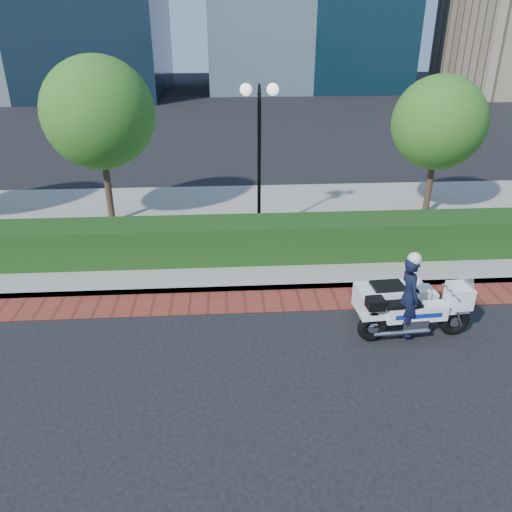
{
  "coord_description": "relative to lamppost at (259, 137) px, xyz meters",
  "views": [
    {
      "loc": [
        0.02,
        -8.34,
        5.75
      ],
      "look_at": [
        0.69,
        1.82,
        1.0
      ],
      "focal_mm": 35.0,
      "sensor_mm": 36.0,
      "label": 1
    }
  ],
  "objects": [
    {
      "name": "tree_c",
      "position": [
        5.5,
        1.3,
        0.09
      ],
      "size": [
        2.8,
        2.8,
        4.3
      ],
      "color": "#332319",
      "rests_on": "sidewalk"
    },
    {
      "name": "tree_b",
      "position": [
        -4.5,
        1.3,
        0.48
      ],
      "size": [
        3.2,
        3.2,
        4.89
      ],
      "color": "#332319",
      "rests_on": "sidewalk"
    },
    {
      "name": "hedge_main",
      "position": [
        -1.0,
        -1.6,
        -2.31
      ],
      "size": [
        18.0,
        1.2,
        1.0
      ],
      "primitive_type": "cube",
      "color": "black",
      "rests_on": "sidewalk"
    },
    {
      "name": "ground",
      "position": [
        -1.0,
        -5.2,
        -2.96
      ],
      "size": [
        120.0,
        120.0,
        0.0
      ],
      "primitive_type": "plane",
      "color": "black",
      "rests_on": "ground"
    },
    {
      "name": "sidewalk",
      "position": [
        -1.0,
        0.8,
        -2.88
      ],
      "size": [
        60.0,
        8.0,
        0.15
      ],
      "primitive_type": "cube",
      "color": "gray",
      "rests_on": "ground"
    },
    {
      "name": "brick_strip",
      "position": [
        -1.0,
        -3.7,
        -2.95
      ],
      "size": [
        60.0,
        1.0,
        0.01
      ],
      "primitive_type": "cube",
      "color": "maroon",
      "rests_on": "ground"
    },
    {
      "name": "lamppost",
      "position": [
        0.0,
        0.0,
        0.0
      ],
      "size": [
        1.02,
        0.7,
        4.21
      ],
      "color": "black",
      "rests_on": "sidewalk"
    },
    {
      "name": "police_motorcycle",
      "position": [
        2.6,
        -5.0,
        -2.31
      ],
      "size": [
        2.34,
        1.66,
        1.89
      ],
      "rotation": [
        0.0,
        0.0,
        0.07
      ],
      "color": "black",
      "rests_on": "ground"
    }
  ]
}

